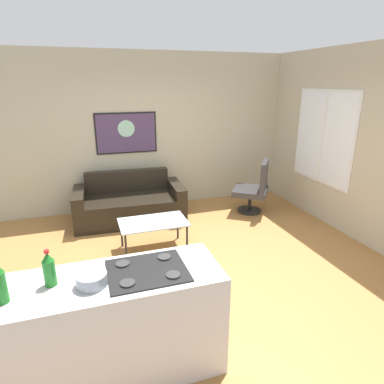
% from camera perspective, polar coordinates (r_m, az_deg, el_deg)
% --- Properties ---
extents(ground, '(6.40, 6.40, 0.04)m').
position_cam_1_polar(ground, '(4.43, -0.05, -12.84)').
color(ground, '#A4703A').
extents(back_wall, '(6.40, 0.05, 2.80)m').
position_cam_1_polar(back_wall, '(6.19, -7.22, 10.16)').
color(back_wall, '#B8B295').
rests_on(back_wall, ground).
extents(right_wall, '(0.05, 6.40, 2.80)m').
position_cam_1_polar(right_wall, '(5.52, 25.95, 7.45)').
color(right_wall, '#B8AE92').
rests_on(right_wall, ground).
extents(couch, '(1.85, 0.99, 0.80)m').
position_cam_1_polar(couch, '(5.80, -10.67, -2.12)').
color(couch, black).
rests_on(couch, ground).
extents(coffee_table, '(0.93, 0.56, 0.43)m').
position_cam_1_polar(coffee_table, '(4.67, -6.70, -5.49)').
color(coffee_table, silver).
rests_on(coffee_table, ground).
extents(armchair, '(0.83, 0.84, 0.97)m').
position_cam_1_polar(armchair, '(6.06, 10.83, 0.70)').
color(armchair, black).
rests_on(armchair, ground).
extents(kitchen_counter, '(1.77, 0.63, 0.91)m').
position_cam_1_polar(kitchen_counter, '(2.88, -13.99, -21.66)').
color(kitchen_counter, silver).
rests_on(kitchen_counter, ground).
extents(soda_bottle, '(0.08, 0.08, 0.32)m').
position_cam_1_polar(soda_bottle, '(2.56, -30.18, -13.44)').
color(soda_bottle, '#1F7723').
rests_on(soda_bottle, kitchen_counter).
extents(soda_bottle_2, '(0.09, 0.09, 0.28)m').
position_cam_1_polar(soda_bottle_2, '(2.61, -23.40, -12.13)').
color(soda_bottle_2, '#1F7723').
rests_on(soda_bottle_2, kitchen_counter).
extents(mixing_bowl, '(0.22, 0.22, 0.09)m').
position_cam_1_polar(mixing_bowl, '(2.55, -16.91, -14.27)').
color(mixing_bowl, '#8B949D').
rests_on(mixing_bowl, kitchen_counter).
extents(wall_painting, '(1.08, 0.03, 0.72)m').
position_cam_1_polar(wall_painting, '(6.08, -11.24, 9.94)').
color(wall_painting, black).
extents(window, '(0.03, 1.39, 1.53)m').
position_cam_1_polar(window, '(5.93, 21.71, 8.73)').
color(window, silver).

